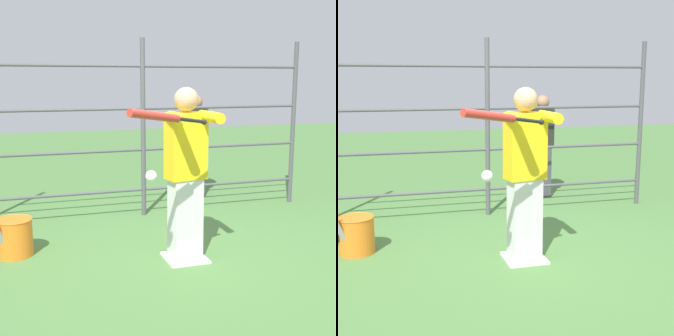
% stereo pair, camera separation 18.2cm
% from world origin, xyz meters
% --- Properties ---
extents(ground_plane, '(24.00, 24.00, 0.00)m').
position_xyz_m(ground_plane, '(0.00, 0.00, 0.00)').
color(ground_plane, '#4C7A3D').
extents(home_plate, '(0.40, 0.40, 0.02)m').
position_xyz_m(home_plate, '(0.00, 0.00, 0.01)').
color(home_plate, white).
rests_on(home_plate, ground).
extents(fence_backstop, '(4.40, 0.06, 2.24)m').
position_xyz_m(fence_backstop, '(0.00, -1.60, 1.12)').
color(fence_backstop, '#4C4C51').
rests_on(fence_backstop, ground).
extents(batter, '(0.43, 0.61, 1.67)m').
position_xyz_m(batter, '(0.00, 0.02, 0.90)').
color(batter, silver).
rests_on(batter, ground).
extents(baseball_bat_swinging, '(0.78, 0.47, 0.18)m').
position_xyz_m(baseball_bat_swinging, '(0.45, 0.70, 1.46)').
color(baseball_bat_swinging, black).
extents(softball_in_flight, '(0.10, 0.10, 0.10)m').
position_xyz_m(softball_in_flight, '(0.49, 0.54, 0.97)').
color(softball_in_flight, white).
extents(bat_bucket, '(0.78, 0.54, 0.78)m').
position_xyz_m(bat_bucket, '(1.63, -0.59, 0.21)').
color(bat_bucket, orange).
rests_on(bat_bucket, ground).
extents(bystander_behind_fence, '(0.31, 0.19, 1.52)m').
position_xyz_m(bystander_behind_fence, '(-0.99, -2.31, 0.79)').
color(bystander_behind_fence, '#3F3F47').
rests_on(bystander_behind_fence, ground).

